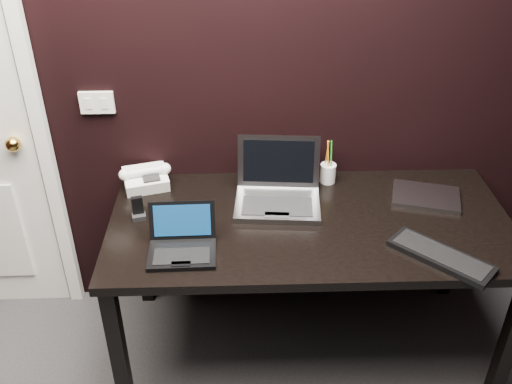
{
  "coord_description": "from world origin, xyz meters",
  "views": [
    {
      "loc": [
        0.0,
        -0.56,
        2.14
      ],
      "look_at": [
        0.07,
        1.35,
        0.92
      ],
      "focal_mm": 40.0,
      "sensor_mm": 36.0,
      "label": 1
    }
  ],
  "objects_px": {
    "desk": "(310,235)",
    "silver_laptop": "(278,192)",
    "desk_phone": "(146,178)",
    "netbook": "(182,244)",
    "ext_keyboard": "(441,256)",
    "mobile_phone": "(138,210)",
    "closed_laptop": "(426,196)",
    "pen_cup": "(328,172)"
  },
  "relations": [
    {
      "from": "closed_laptop",
      "to": "pen_cup",
      "type": "relative_size",
      "value": 1.57
    },
    {
      "from": "desk",
      "to": "ext_keyboard",
      "type": "distance_m",
      "value": 0.55
    },
    {
      "from": "desk_phone",
      "to": "pen_cup",
      "type": "height_order",
      "value": "pen_cup"
    },
    {
      "from": "netbook",
      "to": "mobile_phone",
      "type": "height_order",
      "value": "netbook"
    },
    {
      "from": "netbook",
      "to": "desk_phone",
      "type": "distance_m",
      "value": 0.53
    },
    {
      "from": "silver_laptop",
      "to": "ext_keyboard",
      "type": "distance_m",
      "value": 0.73
    },
    {
      "from": "netbook",
      "to": "mobile_phone",
      "type": "relative_size",
      "value": 2.68
    },
    {
      "from": "netbook",
      "to": "ext_keyboard",
      "type": "xyz_separation_m",
      "value": [
        1.0,
        -0.08,
        -0.02
      ]
    },
    {
      "from": "ext_keyboard",
      "to": "pen_cup",
      "type": "height_order",
      "value": "pen_cup"
    },
    {
      "from": "desk_phone",
      "to": "closed_laptop",
      "type": "bearing_deg",
      "value": -6.65
    },
    {
      "from": "silver_laptop",
      "to": "mobile_phone",
      "type": "height_order",
      "value": "silver_laptop"
    },
    {
      "from": "desk",
      "to": "netbook",
      "type": "distance_m",
      "value": 0.57
    },
    {
      "from": "ext_keyboard",
      "to": "desk_phone",
      "type": "bearing_deg",
      "value": 154.6
    },
    {
      "from": "silver_laptop",
      "to": "mobile_phone",
      "type": "distance_m",
      "value": 0.61
    },
    {
      "from": "desk",
      "to": "silver_laptop",
      "type": "bearing_deg",
      "value": 132.03
    },
    {
      "from": "desk",
      "to": "mobile_phone",
      "type": "bearing_deg",
      "value": 176.58
    },
    {
      "from": "closed_laptop",
      "to": "mobile_phone",
      "type": "relative_size",
      "value": 3.4
    },
    {
      "from": "desk",
      "to": "desk_phone",
      "type": "relative_size",
      "value": 7.0
    },
    {
      "from": "netbook",
      "to": "desk_phone",
      "type": "relative_size",
      "value": 1.09
    },
    {
      "from": "mobile_phone",
      "to": "closed_laptop",
      "type": "bearing_deg",
      "value": 4.8
    },
    {
      "from": "silver_laptop",
      "to": "desk_phone",
      "type": "xyz_separation_m",
      "value": [
        -0.6,
        0.15,
        -0.01
      ]
    },
    {
      "from": "closed_laptop",
      "to": "mobile_phone",
      "type": "height_order",
      "value": "mobile_phone"
    },
    {
      "from": "silver_laptop",
      "to": "desk",
      "type": "bearing_deg",
      "value": -47.97
    },
    {
      "from": "desk_phone",
      "to": "silver_laptop",
      "type": "bearing_deg",
      "value": -14.2
    },
    {
      "from": "pen_cup",
      "to": "desk",
      "type": "bearing_deg",
      "value": -110.12
    },
    {
      "from": "closed_laptop",
      "to": "mobile_phone",
      "type": "xyz_separation_m",
      "value": [
        -1.26,
        -0.11,
        0.03
      ]
    },
    {
      "from": "desk_phone",
      "to": "ext_keyboard",
      "type": "bearing_deg",
      "value": -25.4
    },
    {
      "from": "desk_phone",
      "to": "mobile_phone",
      "type": "relative_size",
      "value": 2.45
    },
    {
      "from": "desk_phone",
      "to": "netbook",
      "type": "bearing_deg",
      "value": -67.49
    },
    {
      "from": "mobile_phone",
      "to": "silver_laptop",
      "type": "bearing_deg",
      "value": 9.69
    },
    {
      "from": "silver_laptop",
      "to": "pen_cup",
      "type": "bearing_deg",
      "value": 33.72
    },
    {
      "from": "netbook",
      "to": "mobile_phone",
      "type": "xyz_separation_m",
      "value": [
        -0.2,
        0.24,
        0.0
      ]
    },
    {
      "from": "silver_laptop",
      "to": "desk_phone",
      "type": "height_order",
      "value": "silver_laptop"
    },
    {
      "from": "ext_keyboard",
      "to": "closed_laptop",
      "type": "xyz_separation_m",
      "value": [
        0.06,
        0.42,
        -0.0
      ]
    },
    {
      "from": "netbook",
      "to": "desk",
      "type": "bearing_deg",
      "value": 20.28
    },
    {
      "from": "netbook",
      "to": "ext_keyboard",
      "type": "relative_size",
      "value": 0.69
    },
    {
      "from": "ext_keyboard",
      "to": "desk_phone",
      "type": "height_order",
      "value": "desk_phone"
    },
    {
      "from": "desk_phone",
      "to": "pen_cup",
      "type": "distance_m",
      "value": 0.84
    },
    {
      "from": "desk",
      "to": "closed_laptop",
      "type": "bearing_deg",
      "value": 15.66
    },
    {
      "from": "closed_laptop",
      "to": "pen_cup",
      "type": "height_order",
      "value": "pen_cup"
    },
    {
      "from": "desk",
      "to": "pen_cup",
      "type": "bearing_deg",
      "value": 69.88
    },
    {
      "from": "netbook",
      "to": "closed_laptop",
      "type": "relative_size",
      "value": 0.79
    }
  ]
}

